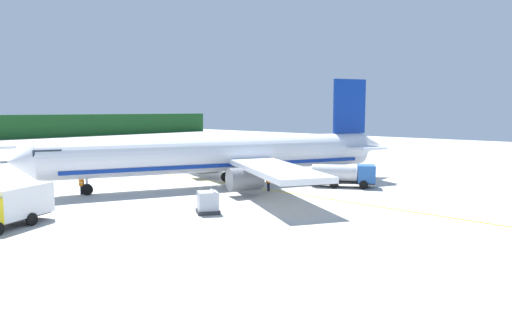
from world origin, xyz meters
TOP-DOWN VIEW (x-y plane):
  - airliner_foreground at (22.34, 23.48)m, footprint 39.38×33.17m
  - service_truck_fuel at (30.33, 13.48)m, footprint 5.23×6.68m
  - service_truck_baggage at (-0.32, 21.79)m, footprint 6.73×4.56m
  - cargo_container_near at (12.02, 14.77)m, footprint 2.42×2.42m
  - crew_marshaller at (4.51, 27.99)m, footprint 0.35×0.61m
  - crew_loader_left at (22.84, 17.76)m, footprint 0.23×0.63m
  - crew_loader_right at (9.17, 30.04)m, footprint 0.39×0.58m
  - apron_guide_line at (23.45, 18.71)m, footprint 0.30×60.00m

SIDE VIEW (x-z plane):
  - apron_guide_line at x=23.45m, z-range 0.00..0.01m
  - cargo_container_near at x=12.02m, z-range -0.06..1.83m
  - crew_loader_right at x=9.17m, z-range 0.15..1.86m
  - crew_loader_left at x=22.84m, z-range 0.16..1.88m
  - crew_marshaller at x=4.51m, z-range 0.16..1.93m
  - service_truck_fuel at x=30.33m, z-range 0.20..2.60m
  - service_truck_baggage at x=-0.32m, z-range 0.16..2.99m
  - airliner_foreground at x=22.34m, z-range -2.56..9.34m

